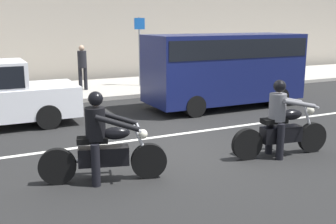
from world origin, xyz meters
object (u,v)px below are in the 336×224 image
at_px(motorcycle_with_rider_black_leather, 103,145).
at_px(pedestrian_bystander, 82,64).
at_px(street_sign_post, 140,45).
at_px(parked_van_navy, 224,65).
at_px(motorcycle_with_rider_gray, 281,125).

relative_size(motorcycle_with_rider_black_leather, pedestrian_bystander, 1.27).
bearing_deg(street_sign_post, parked_van_navy, -76.32).
distance_m(motorcycle_with_rider_gray, parked_van_navy, 4.99).
height_order(motorcycle_with_rider_black_leather, parked_van_navy, parked_van_navy).
relative_size(motorcycle_with_rider_black_leather, parked_van_navy, 0.43).
bearing_deg(motorcycle_with_rider_black_leather, parked_van_navy, 39.12).
relative_size(motorcycle_with_rider_black_leather, street_sign_post, 0.79).
distance_m(motorcycle_with_rider_gray, pedestrian_bystander, 9.21).
bearing_deg(parked_van_navy, motorcycle_with_rider_gray, -110.05).
height_order(motorcycle_with_rider_gray, motorcycle_with_rider_black_leather, motorcycle_with_rider_black_leather).
distance_m(motorcycle_with_rider_black_leather, pedestrian_bystander, 8.97).
bearing_deg(pedestrian_bystander, parked_van_navy, -51.68).
relative_size(motorcycle_with_rider_gray, street_sign_post, 0.80).
bearing_deg(pedestrian_bystander, motorcycle_with_rider_black_leather, -102.29).
height_order(motorcycle_with_rider_gray, pedestrian_bystander, pedestrian_bystander).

